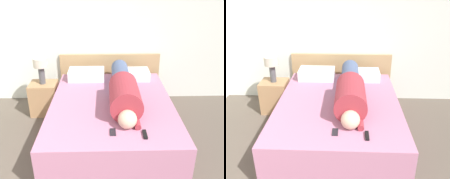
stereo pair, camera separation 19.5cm
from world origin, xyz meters
The scene contains 10 objects.
wall_back centered at (0.00, 3.71, 1.30)m, with size 5.13×0.06×2.60m.
bed centered at (0.17, 2.46, 0.27)m, with size 1.61×2.06×0.54m.
headboard centered at (0.17, 3.64, 0.42)m, with size 1.73×0.04×0.84m.
nightstand centered at (-0.90, 3.15, 0.26)m, with size 0.42×0.37×0.52m.
table_lamp centered at (-0.90, 3.15, 0.81)m, with size 0.22×0.22×0.41m.
person_lying centered at (0.33, 2.49, 0.70)m, with size 0.38×1.71×0.38m.
pillow_near_headboard centered at (-0.21, 3.26, 0.62)m, with size 0.56×0.33×0.16m.
pillow_second centered at (0.52, 3.26, 0.61)m, with size 0.54×0.33×0.15m.
tv_remote centered at (0.50, 1.68, 0.55)m, with size 0.04×0.15×0.02m.
cell_phone centered at (0.16, 1.74, 0.55)m, with size 0.06×0.13×0.01m.
Camera 2 is at (0.29, -0.49, 2.08)m, focal length 40.00 mm.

